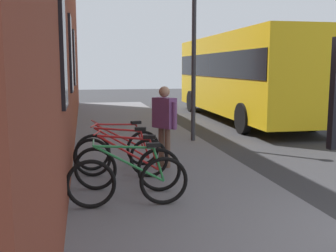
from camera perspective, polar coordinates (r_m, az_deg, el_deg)
name	(u,v)px	position (r m, az deg, el deg)	size (l,w,h in m)	color
ground	(255,152)	(10.62, 12.07, -3.51)	(60.00, 60.00, 0.00)	#2D2D30
sidewalk_pavement	(137,140)	(11.78, -4.30, -1.90)	(24.00, 3.50, 0.12)	slate
bicycle_by_door	(128,180)	(5.96, -5.56, -7.59)	(0.48, 1.77, 0.97)	black
bicycle_far_end	(127,167)	(6.71, -5.70, -5.79)	(0.62, 1.72, 0.97)	black
bicycle_mid_rack	(121,156)	(7.55, -6.61, -4.22)	(0.60, 1.73, 0.97)	black
bicycle_end_of_row	(119,149)	(8.23, -6.87, -3.17)	(0.55, 1.74, 0.97)	black
city_bus	(241,72)	(16.74, 10.23, 7.40)	(10.53, 2.75, 3.35)	yellow
pedestrian_crossing_street	(164,118)	(8.15, -0.51, 1.10)	(0.52, 0.47, 1.63)	brown
street_lamp	(194,29)	(11.17, 3.66, 13.33)	(0.28, 0.28, 5.05)	#333338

